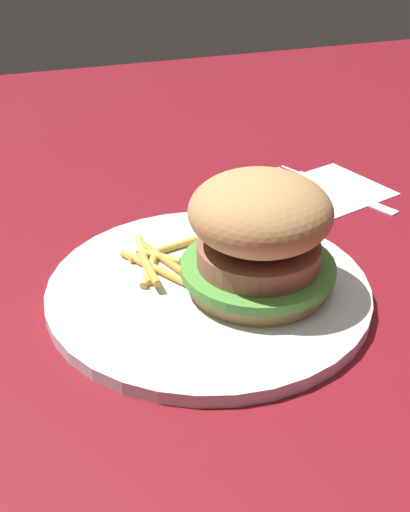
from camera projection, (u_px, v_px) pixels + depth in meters
The scene contains 6 objects.
ground_plane at pixel (214, 306), 0.59m from camera, with size 1.60×1.60×0.00m, color maroon.
plate at pixel (205, 291), 0.60m from camera, with size 0.29×0.29×0.01m, color silver.
sandwich at pixel (259, 234), 0.56m from camera, with size 0.13×0.13×0.10m.
fries_pile at pixel (156, 261), 0.62m from camera, with size 0.09×0.09×0.01m.
napkin at pixel (333, 189), 0.79m from camera, with size 0.11×0.11×0.00m, color white.
fork at pixel (332, 187), 0.79m from camera, with size 0.09×0.16×0.00m.
Camera 1 is at (0.16, 0.45, 0.34)m, focal length 47.18 mm.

